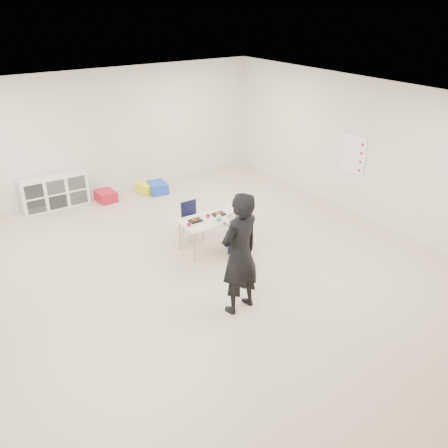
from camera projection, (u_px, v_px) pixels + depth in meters
room at (204, 199)px, 7.21m from camera, size 9.00×9.02×2.80m
table at (215, 232)px, 8.65m from camera, size 1.29×0.66×0.59m
chair_near at (238, 239)px, 8.29m from camera, size 0.35×0.32×0.70m
chair_far at (193, 221)px, 8.96m from camera, size 0.35×0.32×0.70m
child at (238, 228)px, 8.20m from camera, size 0.48×0.48×1.11m
lunch_tray_near at (219, 214)px, 8.62m from camera, size 0.22×0.16×0.03m
lunch_tray_far at (196, 220)px, 8.38m from camera, size 0.22×0.16×0.03m
milk_carton at (219, 218)px, 8.39m from camera, size 0.07×0.07×0.10m
bread_roll at (231, 215)px, 8.55m from camera, size 0.09×0.09×0.07m
apple_near at (208, 216)px, 8.52m from camera, size 0.07×0.07×0.07m
apple_far at (189, 224)px, 8.20m from camera, size 0.07×0.07×0.07m
cubby_shelf at (54, 192)px, 10.26m from camera, size 1.40×0.40×0.70m
rules_poster at (354, 154)px, 9.72m from camera, size 0.02×0.60×0.80m
adult at (240, 254)px, 6.65m from camera, size 0.74×0.54×1.85m
bin_red at (106, 196)px, 10.66m from camera, size 0.41×0.51×0.24m
bin_yellow at (147, 188)px, 11.14m from camera, size 0.41×0.49×0.22m
bin_blue at (158, 188)px, 11.11m from camera, size 0.46×0.55×0.25m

